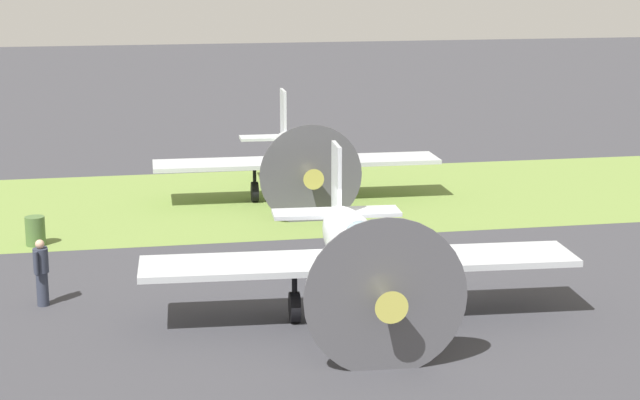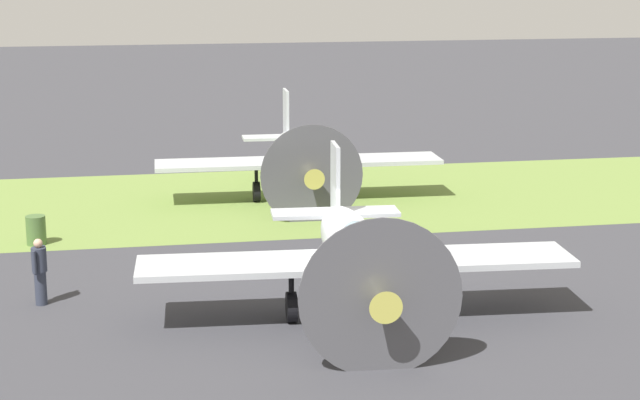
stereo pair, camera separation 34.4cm
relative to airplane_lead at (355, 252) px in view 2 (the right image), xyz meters
The scene contains 6 objects.
ground_plane 2.81m from the airplane_lead, 100.43° to the right, with size 160.00×160.00×0.00m, color #38383D.
grass_verge 12.83m from the airplane_lead, 91.89° to the right, with size 120.00×11.00×0.01m, color olive.
airplane_lead is the anchor object (origin of this frame).
airplane_wingman 12.96m from the airplane_lead, 92.90° to the right, with size 10.35×8.22×3.70m.
ground_crew_chief 8.01m from the airplane_lead, 15.50° to the right, with size 0.38×0.59×1.73m.
fuel_drum 11.61m from the airplane_lead, 44.30° to the right, with size 0.60×0.60×0.90m, color #476633.
Camera 2 is at (5.69, 26.66, 8.69)m, focal length 59.46 mm.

